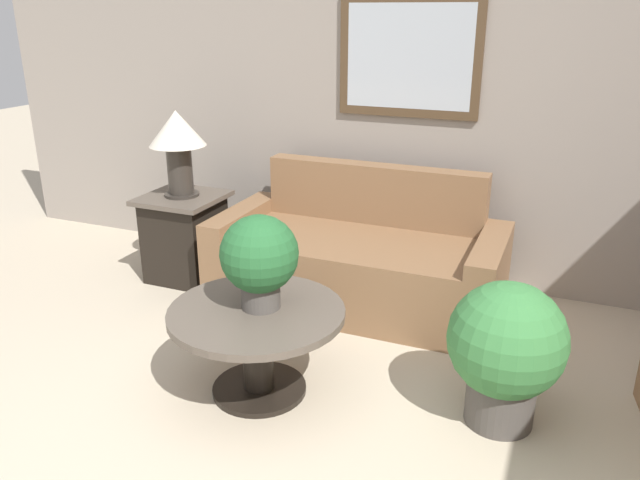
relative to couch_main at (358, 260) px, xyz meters
name	(u,v)px	position (x,y,z in m)	size (l,w,h in m)	color
wall_back	(422,103)	(0.24, 0.61, 1.01)	(7.40, 0.09, 2.60)	gray
couch_main	(358,260)	(0.00, 0.00, 0.00)	(1.95, 0.91, 0.90)	brown
coffee_table	(257,333)	(-0.11, -1.26, 0.05)	(0.91, 0.91, 0.49)	black
side_table	(185,236)	(-1.33, -0.12, 0.03)	(0.56, 0.56, 0.65)	black
table_lamp	(177,139)	(-1.33, -0.12, 0.77)	(0.41, 0.41, 0.62)	#2D2823
potted_plant_on_table	(259,257)	(-0.10, -1.23, 0.46)	(0.40, 0.40, 0.49)	#4C4742
potted_plant_floor	(506,348)	(1.11, -1.03, 0.11)	(0.57, 0.57, 0.74)	#4C4742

